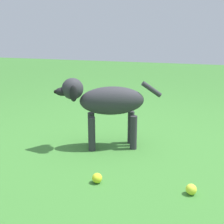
% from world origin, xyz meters
% --- Properties ---
extents(ground, '(14.00, 14.00, 0.00)m').
position_xyz_m(ground, '(0.00, 0.00, 0.00)').
color(ground, '#38722D').
extents(dog, '(0.44, 0.81, 0.59)m').
position_xyz_m(dog, '(-0.06, -0.19, 0.39)').
color(dog, '#2D2D33').
rests_on(dog, ground).
extents(tennis_ball_0, '(0.07, 0.07, 0.07)m').
position_xyz_m(tennis_ball_0, '(0.49, 0.55, 0.03)').
color(tennis_ball_0, '#D4E437').
rests_on(tennis_ball_0, ground).
extents(tennis_ball_1, '(0.07, 0.07, 0.07)m').
position_xyz_m(tennis_ball_1, '(0.54, -0.04, 0.03)').
color(tennis_ball_1, '#CDDA29').
rests_on(tennis_ball_1, ground).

